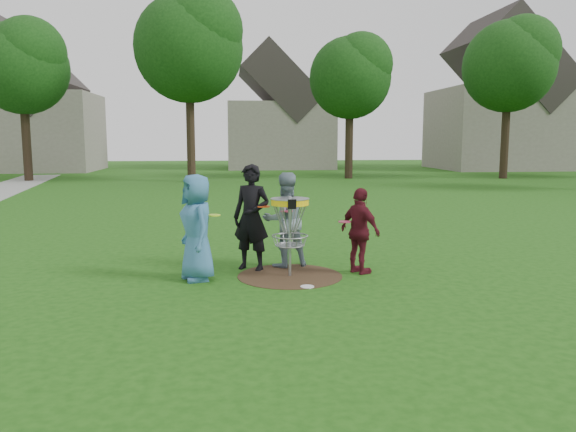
{
  "coord_description": "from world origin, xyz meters",
  "views": [
    {
      "loc": [
        -1.03,
        -9.34,
        2.35
      ],
      "look_at": [
        0.0,
        0.3,
        1.0
      ],
      "focal_mm": 35.0,
      "sensor_mm": 36.0,
      "label": 1
    }
  ],
  "objects": [
    {
      "name": "player_maroon",
      "position": [
        1.24,
        0.07,
        0.75
      ],
      "size": [
        0.78,
        0.94,
        1.5
      ],
      "primitive_type": "imported",
      "rotation": [
        0.0,
        0.0,
        2.13
      ],
      "color": "#59141F",
      "rests_on": "ground"
    },
    {
      "name": "dirt_patch",
      "position": [
        0.0,
        0.0,
        0.0
      ],
      "size": [
        1.8,
        1.8,
        0.01
      ],
      "primitive_type": "cylinder",
      "color": "#47331E",
      "rests_on": "ground"
    },
    {
      "name": "tree_row",
      "position": [
        0.44,
        20.67,
        6.21
      ],
      "size": [
        51.2,
        17.42,
        9.9
      ],
      "color": "#38281C",
      "rests_on": "ground"
    },
    {
      "name": "disc_golf_basket",
      "position": [
        0.0,
        -0.0,
        1.02
      ],
      "size": [
        0.66,
        0.67,
        1.38
      ],
      "color": "#9EA0A5",
      "rests_on": "ground"
    },
    {
      "name": "held_discs",
      "position": [
        -0.19,
        0.21,
        1.06
      ],
      "size": [
        2.45,
        0.76,
        0.26
      ],
      "color": "#CCF81B",
      "rests_on": "ground"
    },
    {
      "name": "disc_on_grass",
      "position": [
        0.2,
        -0.76,
        0.01
      ],
      "size": [
        0.22,
        0.22,
        0.02
      ],
      "primitive_type": "cylinder",
      "color": "white",
      "rests_on": "ground"
    },
    {
      "name": "ground",
      "position": [
        0.0,
        0.0,
        0.0
      ],
      "size": [
        100.0,
        100.0,
        0.0
      ],
      "primitive_type": "plane",
      "color": "#19470F",
      "rests_on": "ground"
    },
    {
      "name": "player_grey",
      "position": [
        -0.01,
        0.76,
        0.87
      ],
      "size": [
        0.99,
        0.87,
        1.73
      ],
      "primitive_type": "imported",
      "rotation": [
        0.0,
        0.0,
        3.43
      ],
      "color": "gray",
      "rests_on": "ground"
    },
    {
      "name": "house_row",
      "position": [
        4.78,
        33.07,
        4.14
      ],
      "size": [
        44.5,
        10.65,
        11.62
      ],
      "color": "gray",
      "rests_on": "ground"
    },
    {
      "name": "player_black",
      "position": [
        -0.63,
        0.57,
        0.95
      ],
      "size": [
        0.82,
        0.73,
        1.9
      ],
      "primitive_type": "imported",
      "rotation": [
        0.0,
        0.0,
        -0.5
      ],
      "color": "black",
      "rests_on": "ground"
    },
    {
      "name": "player_blue",
      "position": [
        -1.55,
        -0.08,
        0.88
      ],
      "size": [
        0.83,
        1.01,
        1.77
      ],
      "primitive_type": "imported",
      "rotation": [
        0.0,
        0.0,
        -1.21
      ],
      "color": "teal",
      "rests_on": "ground"
    }
  ]
}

